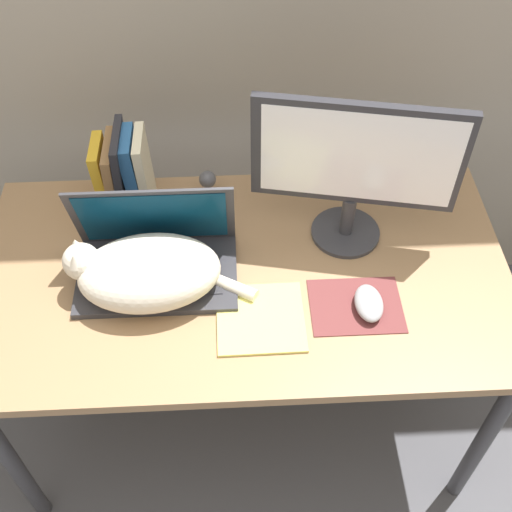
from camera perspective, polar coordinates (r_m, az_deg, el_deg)
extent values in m
cube|color=#93704C|center=(1.64, -1.05, -1.69)|extent=(1.35, 0.73, 0.03)
cylinder|color=#38383D|center=(1.88, -20.85, -16.79)|extent=(0.04, 0.04, 0.68)
cylinder|color=#38383D|center=(1.89, 19.55, -15.17)|extent=(0.04, 0.04, 0.68)
cylinder|color=#38383D|center=(2.20, -17.79, -1.75)|extent=(0.04, 0.04, 0.68)
cylinder|color=#38383D|center=(2.21, 15.21, -0.52)|extent=(0.04, 0.04, 0.68)
cube|color=#2D2D33|center=(1.63, -8.75, -1.71)|extent=(0.40, 0.24, 0.02)
cube|color=#28282D|center=(1.61, -8.81, -1.82)|extent=(0.33, 0.12, 0.00)
cube|color=#2D2D33|center=(1.59, -9.10, 3.53)|extent=(0.40, 0.07, 0.23)
cube|color=#0A334C|center=(1.59, -9.11, 3.38)|extent=(0.36, 0.06, 0.20)
ellipsoid|color=beige|center=(1.55, -9.44, -1.46)|extent=(0.36, 0.25, 0.14)
sphere|color=beige|center=(1.58, -15.25, -0.47)|extent=(0.09, 0.09, 0.09)
cone|color=beige|center=(1.57, -15.72, 1.00)|extent=(0.04, 0.04, 0.03)
cone|color=beige|center=(1.54, -15.82, -0.37)|extent=(0.04, 0.04, 0.03)
cylinder|color=beige|center=(1.58, -2.27, -2.67)|extent=(0.14, 0.10, 0.03)
cylinder|color=#333338|center=(1.73, 7.94, 2.11)|extent=(0.18, 0.18, 0.01)
cylinder|color=#333338|center=(1.68, 8.17, 3.61)|extent=(0.04, 0.04, 0.12)
cube|color=#28282D|center=(1.54, 8.98, 8.89)|extent=(0.50, 0.12, 0.29)
cube|color=white|center=(1.54, 9.14, 8.60)|extent=(0.46, 0.09, 0.25)
cube|color=brown|center=(1.58, 8.86, -4.40)|extent=(0.22, 0.17, 0.00)
ellipsoid|color=#99999E|center=(1.56, 9.99, -4.15)|extent=(0.07, 0.11, 0.04)
cube|color=gold|center=(1.76, -13.45, 6.80)|extent=(0.03, 0.12, 0.22)
cube|color=olive|center=(1.75, -12.56, 6.88)|extent=(0.03, 0.16, 0.22)
cube|color=#232328|center=(1.74, -11.87, 7.32)|extent=(0.03, 0.16, 0.25)
cube|color=#285B93|center=(1.74, -10.84, 7.24)|extent=(0.04, 0.13, 0.24)
cube|color=beige|center=(1.73, -9.86, 7.28)|extent=(0.03, 0.13, 0.24)
cube|color=#E5DB6B|center=(1.53, 0.41, -5.55)|extent=(0.21, 0.20, 0.01)
cylinder|color=#232328|center=(1.82, -4.27, 5.96)|extent=(0.02, 0.02, 0.02)
sphere|color=#4C4C51|center=(1.80, -4.33, 6.81)|extent=(0.05, 0.05, 0.05)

